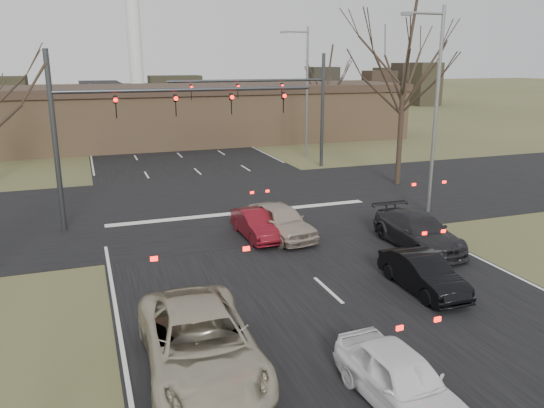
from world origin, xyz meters
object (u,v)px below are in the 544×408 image
(streetlight_right_far, at_px, (305,86))
(car_red_ahead, at_px, (257,224))
(car_black_hatch, at_px, (423,273))
(car_charcoal_sedan, at_px, (418,231))
(building, at_px, (186,114))
(mast_arm_far, at_px, (286,98))
(car_silver_ahead, at_px, (281,221))
(car_white_sedan, at_px, (401,380))
(mast_arm_near, at_px, (130,116))
(car_silver_suv, at_px, (201,344))
(streetlight_right_near, at_px, (434,101))

(streetlight_right_far, bearing_deg, car_red_ahead, -118.82)
(car_black_hatch, distance_m, car_charcoal_sedan, 4.33)
(building, distance_m, streetlight_right_far, 13.53)
(car_black_hatch, xyz_separation_m, car_charcoal_sedan, (2.33, 3.65, 0.09))
(mast_arm_far, distance_m, car_black_hatch, 21.72)
(mast_arm_far, bearing_deg, car_silver_ahead, -111.90)
(car_white_sedan, height_order, car_red_ahead, car_white_sedan)
(mast_arm_far, distance_m, car_white_sedan, 27.49)
(building, relative_size, streetlight_right_far, 4.24)
(building, xyz_separation_m, car_red_ahead, (-2.53, -28.90, -2.05))
(car_black_hatch, relative_size, car_red_ahead, 1.01)
(car_white_sedan, bearing_deg, building, 82.25)
(streetlight_right_far, height_order, car_black_hatch, streetlight_right_far)
(streetlight_right_far, bearing_deg, car_charcoal_sedan, -100.58)
(mast_arm_far, relative_size, streetlight_right_far, 1.11)
(car_charcoal_sedan, bearing_deg, mast_arm_near, 146.15)
(building, distance_m, car_silver_suv, 39.03)
(car_red_ahead, bearing_deg, mast_arm_far, 62.21)
(streetlight_right_far, distance_m, car_black_hatch, 26.29)
(mast_arm_near, height_order, car_black_hatch, mast_arm_near)
(car_silver_suv, relative_size, car_black_hatch, 1.54)
(car_red_ahead, bearing_deg, building, 82.98)
(building, height_order, mast_arm_near, mast_arm_near)
(streetlight_right_far, xyz_separation_m, car_black_hatch, (-6.32, -25.03, -4.96))
(streetlight_right_near, bearing_deg, mast_arm_near, 167.95)
(car_silver_suv, bearing_deg, car_white_sedan, -33.68)
(car_charcoal_sedan, bearing_deg, streetlight_right_near, 52.53)
(car_black_hatch, bearing_deg, mast_arm_far, 81.95)
(mast_arm_near, relative_size, mast_arm_far, 1.09)
(car_charcoal_sedan, bearing_deg, car_red_ahead, 150.42)
(mast_arm_far, xyz_separation_m, car_silver_ahead, (-5.68, -14.14, -4.29))
(streetlight_right_near, bearing_deg, mast_arm_far, 101.47)
(building, bearing_deg, streetlight_right_near, -76.31)
(car_white_sedan, bearing_deg, car_black_hatch, 47.39)
(mast_arm_far, bearing_deg, mast_arm_near, -138.78)
(car_black_hatch, relative_size, car_charcoal_sedan, 0.77)
(building, height_order, car_silver_suv, building)
(car_charcoal_sedan, distance_m, car_silver_ahead, 5.82)
(building, height_order, car_white_sedan, building)
(mast_arm_far, xyz_separation_m, car_silver_suv, (-11.26, -23.34, -4.21))
(car_silver_suv, distance_m, car_black_hatch, 8.40)
(mast_arm_near, relative_size, car_red_ahead, 3.26)
(mast_arm_far, height_order, car_silver_ahead, mast_arm_far)
(car_red_ahead, xyz_separation_m, car_silver_ahead, (1.03, -0.23, 0.12))
(streetlight_right_near, relative_size, car_red_ahead, 2.69)
(mast_arm_far, relative_size, car_silver_ahead, 2.59)
(mast_arm_near, xyz_separation_m, car_black_hatch, (8.23, -11.03, -4.45))
(car_silver_suv, bearing_deg, mast_arm_far, 66.07)
(car_black_hatch, bearing_deg, streetlight_right_near, 54.62)
(streetlight_right_far, bearing_deg, mast_arm_far, -128.11)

